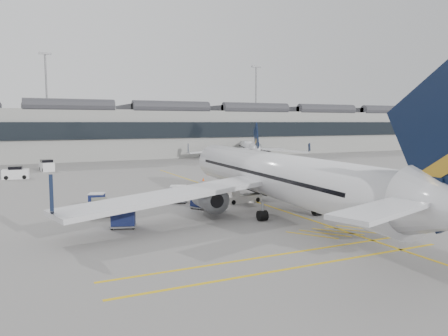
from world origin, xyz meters
name	(u,v)px	position (x,y,z in m)	size (l,w,h in m)	color
ground	(188,225)	(0.00, 0.00, 0.00)	(220.00, 220.00, 0.00)	gray
terminal	(76,132)	(0.00, 71.93, 6.14)	(200.00, 20.45, 12.40)	#9E9E99
light_masts	(61,98)	(-1.67, 86.00, 14.49)	(113.00, 0.60, 25.45)	slate
apron_markings	(241,197)	(10.00, 10.00, 0.01)	(0.25, 60.00, 0.01)	gold
airliner_main	(280,177)	(9.00, 0.45, 3.37)	(39.36, 43.12, 11.46)	silver
airliner_far	(248,147)	(36.21, 56.54, 2.43)	(26.80, 29.68, 8.28)	silver
belt_loader	(241,197)	(8.49, 7.05, 0.58)	(4.95, 1.94, 2.00)	silver
baggage_cart_a	(178,194)	(2.52, 9.55, 0.95)	(2.11, 1.97, 1.78)	gray
baggage_cart_b	(200,199)	(3.46, 5.88, 0.93)	(2.08, 1.95, 1.74)	gray
baggage_cart_c	(97,201)	(-5.66, 9.47, 0.85)	(1.85, 1.70, 1.59)	gray
baggage_cart_d	(123,214)	(-4.99, 1.17, 1.10)	(2.35, 2.13, 2.05)	gray
ramp_agent_a	(199,194)	(4.58, 8.98, 0.88)	(0.64, 0.42, 1.76)	#E5590C
ramp_agent_b	(206,194)	(5.01, 8.08, 0.94)	(0.92, 0.71, 1.88)	orange
pushback_tug	(100,208)	(-5.92, 6.41, 0.70)	(2.97, 2.02, 1.57)	#5C5C4E
safety_cone_nose	(203,179)	(11.33, 23.93, 0.25)	(0.36, 0.36, 0.50)	#F24C0A
safety_cone_engine	(313,202)	(14.41, 2.70, 0.25)	(0.36, 0.36, 0.50)	#F24C0A
service_van_left	(16,173)	(-12.61, 37.90, 0.83)	(3.76, 2.16, 1.85)	white
service_van_mid	(47,166)	(-7.83, 47.14, 0.87)	(2.34, 3.99, 1.95)	white
service_van_right	(227,166)	(19.78, 33.60, 0.92)	(4.28, 2.63, 2.06)	white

